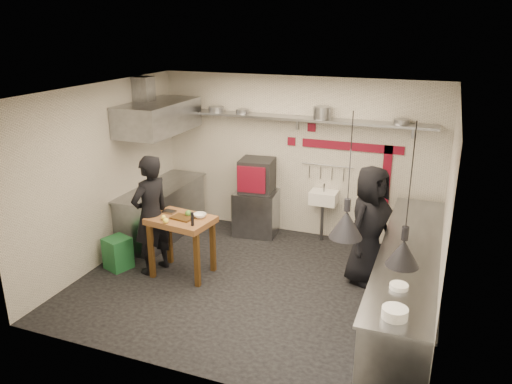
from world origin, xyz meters
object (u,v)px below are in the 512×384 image
(combi_oven, at_px, (257,175))
(green_bin, at_px, (118,253))
(oven_stand, at_px, (257,212))
(chef_left, at_px, (151,215))
(prep_table, at_px, (182,246))
(chef_right, at_px, (369,225))

(combi_oven, bearing_deg, green_bin, -132.19)
(green_bin, bearing_deg, oven_stand, 53.64)
(chef_left, bearing_deg, oven_stand, 171.07)
(combi_oven, relative_size, green_bin, 1.16)
(green_bin, distance_m, chef_left, 0.88)
(combi_oven, bearing_deg, chef_left, -122.15)
(oven_stand, bearing_deg, prep_table, -110.34)
(prep_table, xyz_separation_m, chef_left, (-0.47, -0.06, 0.46))
(combi_oven, bearing_deg, chef_right, -32.94)
(green_bin, distance_m, prep_table, 1.08)
(prep_table, height_order, chef_left, chef_left)
(chef_right, bearing_deg, combi_oven, 86.58)
(oven_stand, height_order, chef_right, chef_right)
(prep_table, distance_m, chef_right, 2.77)
(combi_oven, bearing_deg, prep_table, -110.33)
(oven_stand, xyz_separation_m, prep_table, (-0.48, -1.87, 0.06))
(chef_left, relative_size, chef_right, 1.04)
(oven_stand, distance_m, chef_left, 2.21)
(combi_oven, xyz_separation_m, prep_table, (-0.48, -1.88, -0.63))
(combi_oven, height_order, green_bin, combi_oven)
(combi_oven, distance_m, chef_left, 2.17)
(green_bin, relative_size, chef_left, 0.27)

